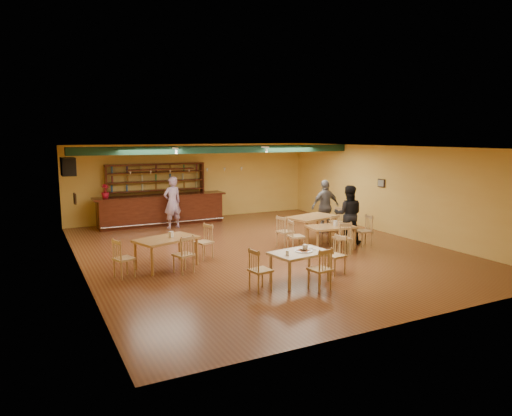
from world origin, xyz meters
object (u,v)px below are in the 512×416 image
bar_counter (161,210)px  patron_right_a (348,214)px  patron_bar (172,202)px  dining_table_c (167,253)px  dining_table_b (312,228)px  near_table (300,267)px  dining_table_d (331,237)px

bar_counter → patron_right_a: (4.39, -5.59, 0.34)m
patron_bar → dining_table_c: bearing=58.8°
dining_table_b → near_table: 4.35m
near_table → patron_bar: size_ratio=0.70×
dining_table_c → near_table: 3.50m
bar_counter → patron_right_a: size_ratio=2.70×
dining_table_d → dining_table_b: bearing=91.5°
dining_table_b → near_table: dining_table_b is taller
near_table → patron_bar: (-0.77, 7.43, 0.59)m
dining_table_c → near_table: dining_table_c is taller
patron_bar → patron_right_a: patron_bar is taller
patron_bar → dining_table_b: bearing=117.9°
bar_counter → near_table: size_ratio=3.73×
dining_table_b → patron_bar: size_ratio=0.84×
dining_table_d → patron_bar: (-3.28, 5.15, 0.60)m
bar_counter → dining_table_b: size_ratio=3.12×
near_table → patron_bar: bearing=88.2°
dining_table_b → patron_bar: patron_bar is taller
near_table → dining_table_b: bearing=45.0°
bar_counter → near_table: bar_counter is taller
bar_counter → dining_table_b: bar_counter is taller
dining_table_b → patron_bar: 5.26m
patron_bar → near_table: bearing=83.2°
bar_counter → dining_table_d: (3.47, -5.97, -0.22)m
bar_counter → dining_table_c: bearing=-104.1°
dining_table_b → patron_right_a: 1.24m
bar_counter → dining_table_b: bearing=-53.2°
dining_table_d → patron_bar: 6.13m
bar_counter → dining_table_b: (3.59, -4.79, -0.17)m
patron_bar → patron_right_a: size_ratio=1.03×
patron_right_a → dining_table_d: bearing=57.9°
dining_table_d → bar_counter: bearing=127.5°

